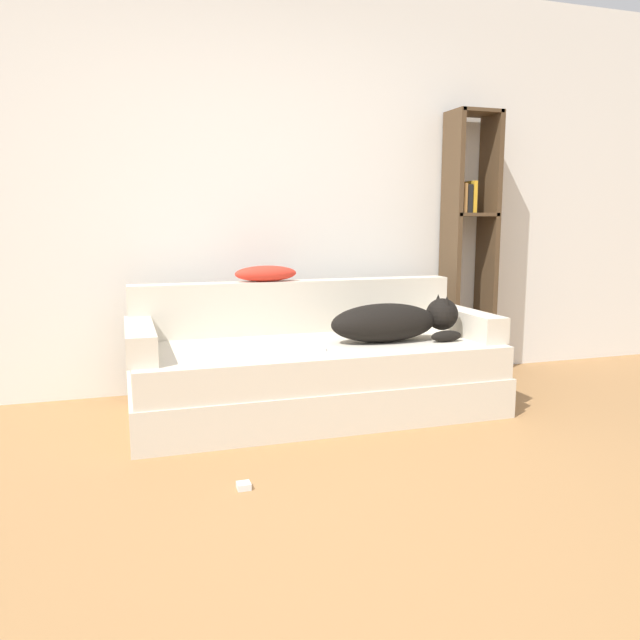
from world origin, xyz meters
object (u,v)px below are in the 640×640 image
at_px(throw_pillow, 266,274).
at_px(power_adapter, 244,486).
at_px(laptop, 295,347).
at_px(dog, 395,321).
at_px(couch, 315,378).
at_px(bookshelf, 469,235).

height_order(throw_pillow, power_adapter, throw_pillow).
xyz_separation_m(laptop, power_adapter, (-0.46, -0.82, -0.41)).
relative_size(throw_pillow, power_adapter, 6.91).
relative_size(dog, laptop, 2.23).
height_order(laptop, power_adapter, laptop).
height_order(couch, dog, dog).
bearing_deg(dog, couch, 169.05).
height_order(couch, power_adapter, couch).
height_order(couch, throw_pillow, throw_pillow).
distance_m(couch, bookshelf, 1.65).
bearing_deg(laptop, bookshelf, 36.81).
relative_size(couch, bookshelf, 1.13).
distance_m(laptop, throw_pillow, 0.64).
bearing_deg(throw_pillow, power_adapter, -107.01).
relative_size(dog, power_adapter, 14.16).
height_order(dog, throw_pillow, throw_pillow).
xyz_separation_m(throw_pillow, bookshelf, (1.52, 0.15, 0.23)).
relative_size(dog, bookshelf, 0.43).
xyz_separation_m(laptop, throw_pillow, (-0.05, 0.52, 0.37)).
bearing_deg(bookshelf, couch, -157.35).
bearing_deg(throw_pillow, couch, -63.82).
distance_m(throw_pillow, bookshelf, 1.55).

